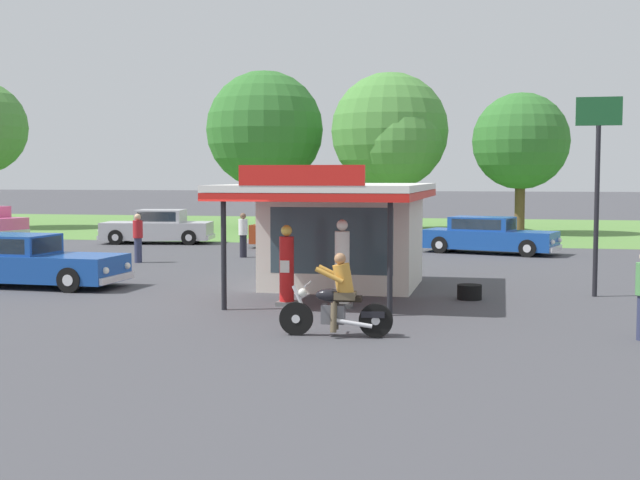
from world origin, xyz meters
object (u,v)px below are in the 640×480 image
Objects in this scene: gas_pump_offside at (342,267)px; spare_tire_stack at (469,292)px; parked_car_back_row_centre_right at (488,236)px; featured_classic_sedan at (25,263)px; bystander_strolling_foreground at (138,237)px; motorcycle_with_rider at (338,302)px; bystander_leaning_by_kiosk at (243,234)px; parked_car_back_row_right at (158,228)px; gas_pump_nearside at (287,269)px; parked_car_back_row_far_left at (311,231)px; roadside_pole_sign at (598,161)px.

spare_tire_stack is (2.81, 1.90, -0.75)m from gas_pump_offside.
featured_classic_sedan is at bearing -133.86° from parked_car_back_row_centre_right.
bystander_strolling_foreground is (-11.83, -6.17, 0.24)m from parked_car_back_row_centre_right.
bystander_leaning_by_kiosk reaches higher than motorcycle_with_rider.
gas_pump_offside is at bearing -55.05° from parked_car_back_row_right.
spare_tire_stack is at bearing -46.56° from bystander_leaning_by_kiosk.
featured_classic_sedan is 9.74m from bystander_leaning_by_kiosk.
spare_tire_stack is (11.99, 0.03, -0.46)m from featured_classic_sedan.
bystander_strolling_foreground is 2.84× the size of spare_tire_stack.
bystander_leaning_by_kiosk is (-4.50, 11.01, 0.01)m from gas_pump_nearside.
parked_car_back_row_far_left is at bearing 104.32° from motorcycle_with_rider.
motorcycle_with_rider is 15.15m from bystander_strolling_foreground.
parked_car_back_row_far_left is (4.88, 13.75, 0.05)m from featured_classic_sedan.
featured_classic_sedan is at bearing 151.23° from motorcycle_with_rider.
spare_tire_stack is (11.63, -6.50, -0.72)m from bystander_strolling_foreground.
gas_pump_nearside is at bearing -106.56° from parked_car_back_row_centre_right.
bystander_strolling_foreground is at bearing 86.80° from featured_classic_sedan.
parked_car_back_row_right is 3.15× the size of bystander_leaning_by_kiosk.
roadside_pole_sign reaches higher than parked_car_back_row_far_left.
gas_pump_offside is 9.37m from featured_classic_sedan.
bystander_strolling_foreground is at bearing 160.03° from roadside_pole_sign.
gas_pump_offside is 3.55m from motorcycle_with_rider.
parked_car_back_row_right is 7.91m from bystander_leaning_by_kiosk.
bystander_strolling_foreground reaches higher than spare_tire_stack.
roadside_pole_sign is at bearing 23.15° from gas_pump_nearside.
gas_pump_nearside is 1.14× the size of bystander_leaning_by_kiosk.
gas_pump_nearside is 1.31m from gas_pump_offside.
gas_pump_offside is 12.17m from bystander_strolling_foreground.
bystander_strolling_foreground is at bearing 128.32° from motorcycle_with_rider.
parked_car_back_row_right is at bearing 142.32° from roadside_pole_sign.
motorcycle_with_rider is 1.31× the size of bystander_leaning_by_kiosk.
spare_tire_stack is (4.12, 1.90, -0.68)m from gas_pump_nearside.
bystander_strolling_foreground reaches higher than bystander_leaning_by_kiosk.
bystander_leaning_by_kiosk is 2.74× the size of spare_tire_stack.
parked_car_back_row_centre_right is (3.02, 14.56, -0.26)m from gas_pump_offside.
gas_pump_offside is 0.36× the size of featured_classic_sedan.
roadside_pole_sign is at bearing 20.99° from spare_tire_stack.
motorcycle_with_rider reaches higher than parked_car_back_row_centre_right.
motorcycle_with_rider is 3.58× the size of spare_tire_stack.
gas_pump_offside is at bearing -43.60° from bystander_strolling_foreground.
motorcycle_with_rider is at bearing -66.20° from bystander_leaning_by_kiosk.
spare_tire_stack is at bearing 24.70° from gas_pump_nearside.
parked_car_back_row_far_left is 3.04× the size of bystander_strolling_foreground.
parked_car_back_row_centre_right is (4.33, 14.56, -0.19)m from gas_pump_nearside.
gas_pump_nearside is at bearing -156.85° from roadside_pole_sign.
bystander_strolling_foreground is (2.70, -8.09, 0.21)m from parked_car_back_row_right.
bystander_strolling_foreground is at bearing -71.51° from parked_car_back_row_right.
gas_pump_offside is 14.87m from parked_car_back_row_centre_right.
motorcycle_with_rider is at bearing -80.56° from gas_pump_offside.
featured_classic_sedan is (-9.18, 1.87, -0.28)m from gas_pump_offside.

